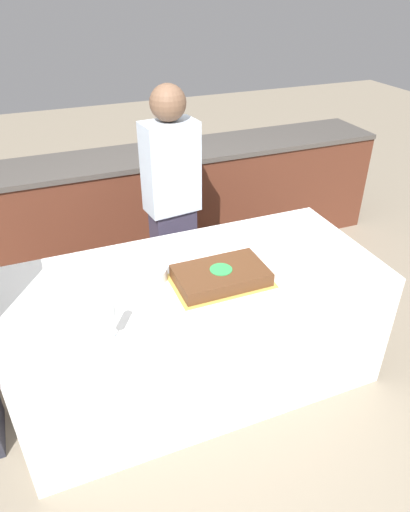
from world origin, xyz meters
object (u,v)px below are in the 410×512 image
(cake, at_px, (221,276))
(wine_glass, at_px, (111,316))
(person_cutting_cake, at_px, (172,205))
(plate_stack, at_px, (148,274))

(cake, bearing_deg, wine_glass, -159.58)
(person_cutting_cake, bearing_deg, wine_glass, 51.96)
(plate_stack, relative_size, person_cutting_cake, 0.13)
(cake, height_order, plate_stack, cake)
(plate_stack, bearing_deg, person_cutting_cake, 61.22)
(cake, distance_m, wine_glass, 0.67)
(wine_glass, bearing_deg, cake, 20.42)
(plate_stack, xyz_separation_m, wine_glass, (-0.27, -0.39, 0.10))
(plate_stack, distance_m, person_cutting_cake, 0.73)
(plate_stack, relative_size, wine_glass, 1.05)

